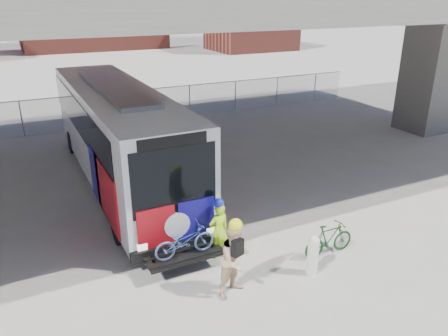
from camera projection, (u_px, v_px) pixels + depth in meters
ground at (216, 216)px, 14.06m from camera, size 160.00×160.00×0.00m
bus at (117, 128)px, 15.96m from camera, size 2.67×12.90×3.69m
chainlink_fence at (121, 99)px, 23.54m from camera, size 30.00×0.06×30.00m
brick_buildings at (54, 6)px, 52.76m from camera, size 54.00×22.00×12.00m
bollard at (313, 254)px, 10.94m from camera, size 0.28×0.28×1.09m
cyclist_hivis at (219, 229)px, 11.59m from camera, size 0.62×0.44×1.74m
cyclist_tan at (235, 259)px, 10.12m from camera, size 1.05×0.92×1.98m
bike_parked at (329, 239)px, 11.82m from camera, size 1.57×0.45×0.94m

